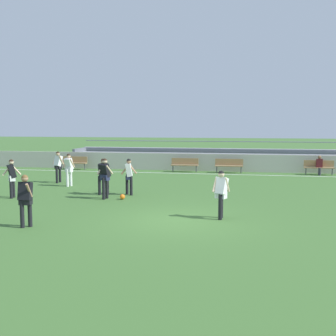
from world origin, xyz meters
The scene contains 18 objects.
ground_plane centered at (0.00, 0.00, 0.00)m, with size 160.00×160.00×0.00m, color #3D662D.
field_line_sideline centered at (0.00, 12.79, 0.00)m, with size 44.00×0.12×0.01m, color white.
sideline_wall centered at (0.00, 14.46, 0.58)m, with size 48.00×0.16×1.16m, color #BCB7AD.
bleacher_stand centered at (1.08, 16.82, 0.75)m, with size 23.25×2.76×1.87m.
bench_near_wall_gap centered at (6.65, 13.68, 0.55)m, with size 1.80×0.40×0.90m.
bench_far_right centered at (1.09, 13.68, 0.55)m, with size 1.80×0.40×0.90m.
bench_near_bin centered at (-1.81, 13.68, 0.55)m, with size 1.80×0.40×0.90m.
bench_centre_sideline centered at (-9.57, 13.68, 0.55)m, with size 1.80×0.40×0.90m.
spectator_seated centered at (6.65, 13.56, 0.70)m, with size 0.36×0.42×1.21m.
player_dark_deep_cover centered at (-4.06, 4.23, 0.97)m, with size 0.54×0.74×1.63m.
player_white_pressing_high centered at (-2.93, 4.43, 0.96)m, with size 0.64×0.46×1.63m.
player_dark_challenging centered at (-7.63, 2.73, 0.99)m, with size 0.68×0.52×1.66m.
player_white_trailing_run centered at (1.39, 0.51, 0.96)m, with size 0.60×0.51×1.62m.
player_dark_wide_right centered at (-4.41, -1.77, 0.97)m, with size 0.45×0.52×1.63m.
player_white_overlapping centered at (-7.75, 7.40, 1.01)m, with size 0.62×0.51×1.69m.
player_dark_wide_left centered at (-3.64, 3.26, 1.03)m, with size 0.63×0.48×1.72m.
player_white_on_ball centered at (-6.65, 6.32, 0.99)m, with size 0.57×0.47×1.66m.
soccer_ball centered at (-2.90, 3.30, 0.11)m, with size 0.22×0.22×0.22m, color orange.
Camera 1 is at (2.21, -13.12, 3.17)m, focal length 44.04 mm.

